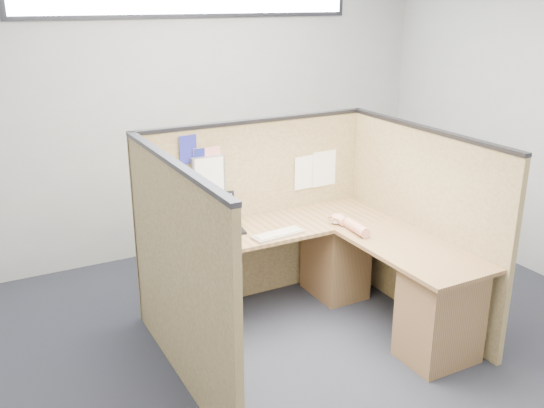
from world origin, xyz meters
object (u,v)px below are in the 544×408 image
keyboard (278,234)px  mouse (338,221)px  l_desk (319,279)px  laptop (216,221)px

keyboard → mouse: bearing=-5.3°
l_desk → mouse: bearing=33.7°
laptop → mouse: laptop is taller
keyboard → mouse: (0.55, 0.01, 0.01)m
l_desk → keyboard: (-0.25, 0.19, 0.35)m
l_desk → mouse: (0.29, 0.20, 0.36)m
l_desk → laptop: laptop is taller
laptop → mouse: (0.90, -0.36, -0.04)m
l_desk → mouse: size_ratio=16.15×
keyboard → l_desk: bearing=-42.5°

